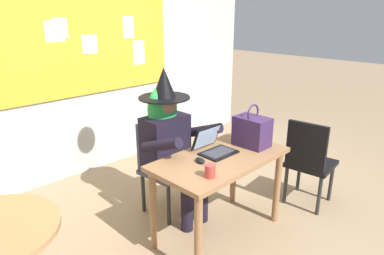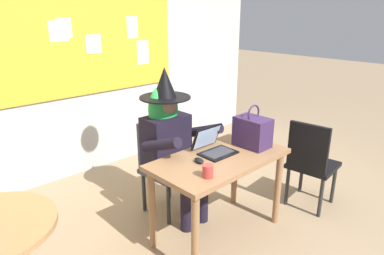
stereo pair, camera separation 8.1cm
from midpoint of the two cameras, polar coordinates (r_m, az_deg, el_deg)
The scene contains 10 objects.
ground_plane at distance 3.11m, azimuth 1.89°, elevation -18.19°, with size 24.00×24.00×0.00m, color #937A5B.
wall_back_bulletin at distance 4.14m, azimuth -18.84°, elevation 11.76°, with size 5.43×2.19×2.83m.
desk_main at distance 2.87m, azimuth 3.86°, elevation -6.94°, with size 1.17×0.63×0.74m.
chair_at_desk at distance 3.32m, azimuth -5.82°, elevation -5.64°, with size 0.46×0.46×0.90m.
person_costumed at distance 3.13m, azimuth -4.46°, elevation -1.54°, with size 0.60×0.70×1.41m.
laptop at distance 2.89m, azimuth 2.86°, elevation -3.19°, with size 0.30×0.29×0.21m.
computer_mouse at distance 2.71m, azimuth 0.51°, elevation -5.50°, with size 0.06×0.10×0.03m, color black.
handbag at distance 3.04m, azimuth 9.20°, elevation -0.58°, with size 0.20×0.30×0.38m.
coffee_mug at distance 2.47m, azimuth 2.08°, elevation -7.23°, with size 0.08×0.08×0.10m, color #B23833.
chair_extra_corner at distance 3.52m, azimuth 18.22°, elevation -5.05°, with size 0.46×0.46×0.90m.
Camera 1 is at (-1.84, -1.67, 1.88)m, focal length 32.04 mm.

